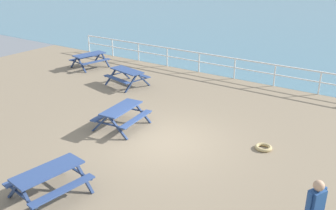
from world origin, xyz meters
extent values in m
cube|color=gray|center=(0.00, 0.00, -0.10)|extent=(30.00, 24.00, 0.20)
cube|color=white|center=(0.00, 7.75, 1.05)|extent=(23.00, 0.06, 0.06)
cube|color=white|center=(0.00, 7.75, 0.58)|extent=(23.00, 0.05, 0.05)
cylinder|color=white|center=(-11.50, 7.75, 0.53)|extent=(0.07, 0.07, 1.05)
cylinder|color=white|center=(-9.41, 7.75, 0.53)|extent=(0.07, 0.07, 1.05)
cylinder|color=white|center=(-7.32, 7.75, 0.53)|extent=(0.07, 0.07, 1.05)
cylinder|color=white|center=(-5.23, 7.75, 0.53)|extent=(0.07, 0.07, 1.05)
cylinder|color=white|center=(-3.14, 7.75, 0.53)|extent=(0.07, 0.07, 1.05)
cylinder|color=white|center=(-1.05, 7.75, 0.53)|extent=(0.07, 0.07, 1.05)
cylinder|color=white|center=(1.05, 7.75, 0.53)|extent=(0.07, 0.07, 1.05)
cylinder|color=white|center=(3.14, 7.75, 0.53)|extent=(0.07, 0.07, 1.05)
cube|color=#334C84|center=(-0.70, -4.22, 0.75)|extent=(0.93, 1.88, 0.05)
cube|color=#334C84|center=(-1.31, -4.14, 0.45)|extent=(0.49, 1.82, 0.04)
cube|color=#334C84|center=(-0.08, -4.30, 0.45)|extent=(0.49, 1.82, 0.04)
cube|color=navy|center=(-0.97, -3.39, 0.38)|extent=(0.80, 0.18, 0.79)
cube|color=navy|center=(-0.22, -3.49, 0.38)|extent=(0.80, 0.18, 0.79)
cube|color=navy|center=(-0.59, -3.44, 0.42)|extent=(1.49, 0.26, 0.04)
cube|color=navy|center=(-1.17, -4.94, 0.38)|extent=(0.80, 0.18, 0.79)
cube|color=navy|center=(-0.43, -5.04, 0.38)|extent=(0.80, 0.18, 0.79)
cube|color=navy|center=(-0.80, -4.99, 0.42)|extent=(1.49, 0.26, 0.04)
cube|color=#334C84|center=(-8.69, 5.06, 0.75)|extent=(1.03, 1.90, 0.05)
cube|color=#334C84|center=(-9.30, 5.18, 0.45)|extent=(0.60, 1.82, 0.04)
cube|color=#334C84|center=(-8.08, 4.94, 0.45)|extent=(0.60, 1.82, 0.04)
cube|color=navy|center=(-8.91, 5.90, 0.38)|extent=(0.79, 0.23, 0.79)
cube|color=navy|center=(-8.17, 5.76, 0.38)|extent=(0.79, 0.23, 0.79)
cube|color=navy|center=(-8.54, 5.83, 0.42)|extent=(1.48, 0.35, 0.04)
cube|color=navy|center=(-9.21, 4.37, 0.38)|extent=(0.79, 0.23, 0.79)
cube|color=navy|center=(-8.47, 4.23, 0.38)|extent=(0.79, 0.23, 0.79)
cube|color=navy|center=(-8.84, 4.30, 0.42)|extent=(1.48, 0.35, 0.04)
cube|color=#334C84|center=(-1.94, 0.04, 0.75)|extent=(0.89, 1.87, 0.05)
cube|color=#334C84|center=(-2.55, -0.03, 0.45)|extent=(0.45, 1.82, 0.04)
cube|color=#334C84|center=(-1.32, 0.11, 0.45)|extent=(0.45, 1.82, 0.04)
cube|color=navy|center=(-2.39, 0.78, 0.38)|extent=(0.80, 0.17, 0.79)
cube|color=navy|center=(-1.65, 0.86, 0.38)|extent=(0.80, 0.17, 0.79)
cube|color=navy|center=(-2.02, 0.82, 0.42)|extent=(1.50, 0.22, 0.04)
cube|color=navy|center=(-2.22, -0.78, 0.38)|extent=(0.80, 0.17, 0.79)
cube|color=navy|center=(-1.48, -0.69, 0.38)|extent=(0.80, 0.17, 0.79)
cube|color=navy|center=(-1.85, -0.73, 0.42)|extent=(1.50, 0.22, 0.04)
cube|color=#334C84|center=(-4.89, 3.82, 0.75)|extent=(1.90, 1.05, 0.05)
cube|color=#334C84|center=(-4.76, 4.43, 0.45)|extent=(1.82, 0.62, 0.04)
cube|color=#334C84|center=(-5.01, 3.21, 0.45)|extent=(1.82, 0.62, 0.04)
cube|color=navy|center=(-4.05, 4.03, 0.38)|extent=(0.24, 0.79, 0.79)
cube|color=navy|center=(-4.20, 3.30, 0.38)|extent=(0.24, 0.79, 0.79)
cube|color=navy|center=(-4.12, 3.66, 0.42)|extent=(0.36, 1.48, 0.04)
cube|color=navy|center=(-5.57, 4.35, 0.38)|extent=(0.24, 0.79, 0.79)
cube|color=navy|center=(-5.73, 3.61, 0.38)|extent=(0.24, 0.79, 0.79)
cube|color=navy|center=(-5.65, 3.98, 0.42)|extent=(0.36, 1.48, 0.04)
cube|color=#264C8C|center=(5.38, -2.28, 1.14)|extent=(0.35, 0.40, 0.58)
cylinder|color=#264C8C|center=(5.29, -2.48, 1.17)|extent=(0.09, 0.09, 0.52)
cylinder|color=#264C8C|center=(5.48, -2.09, 1.17)|extent=(0.09, 0.09, 0.52)
sphere|color=tan|center=(5.38, -2.28, 1.54)|extent=(0.23, 0.23, 0.23)
torus|color=tan|center=(2.98, 1.36, 0.06)|extent=(0.55, 0.55, 0.11)
camera|label=1|loc=(6.44, -9.20, 5.82)|focal=39.55mm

